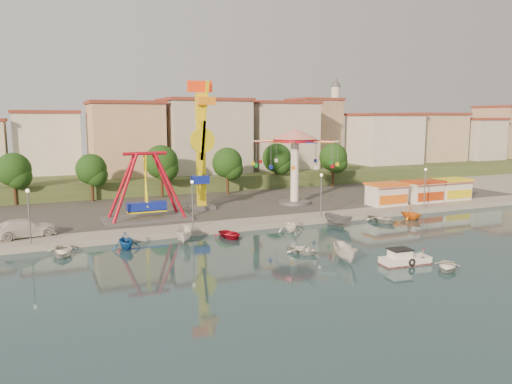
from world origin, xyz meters
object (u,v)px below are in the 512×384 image
skiff (346,252)px  van (24,228)px  rowboat_a (303,250)px  cabin_motorboat (404,260)px  kamikaze_tower (202,148)px  wave_swinger (295,149)px  pirate_ship_ride (146,188)px

skiff → van: bearing=158.0°
rowboat_a → van: van is taller
cabin_motorboat → van: size_ratio=0.71×
kamikaze_tower → cabin_motorboat: bearing=-73.0°
kamikaze_tower → skiff: size_ratio=4.13×
rowboat_a → kamikaze_tower: bearing=67.2°
cabin_motorboat → rowboat_a: (-6.21, 6.60, -0.08)m
kamikaze_tower → wave_swinger: (12.94, -1.24, -0.41)m
wave_swinger → kamikaze_tower: bearing=174.5°
kamikaze_tower → skiff: (4.81, -26.02, -7.84)m
pirate_ship_ride → van: bearing=-164.3°
rowboat_a → van: bearing=118.6°
skiff → van: 31.82m
cabin_motorboat → rowboat_a: size_ratio=1.41×
kamikaze_tower → rowboat_a: bearing=-83.2°
kamikaze_tower → rowboat_a: kamikaze_tower is taller
skiff → wave_swinger: bearing=85.3°
pirate_ship_ride → skiff: pirate_ship_ride is taller
wave_swinger → cabin_motorboat: bearing=-98.4°
kamikaze_tower → cabin_motorboat: size_ratio=3.70×
cabin_motorboat → rowboat_a: 9.06m
cabin_motorboat → skiff: skiff is taller
wave_swinger → van: 35.26m
rowboat_a → wave_swinger: bearing=34.4°
pirate_ship_ride → cabin_motorboat: size_ratio=2.25×
wave_swinger → pirate_ship_ride: bearing=-172.8°
van → cabin_motorboat: bearing=-139.0°
pirate_ship_ride → rowboat_a: pirate_ship_ride is taller
rowboat_a → skiff: skiff is taller
pirate_ship_ride → wave_swinger: wave_swinger is taller
wave_swinger → cabin_motorboat: size_ratio=2.60×
wave_swinger → cabin_motorboat: (-4.10, -27.64, -7.79)m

